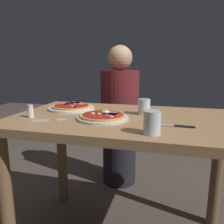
# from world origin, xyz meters

# --- Properties ---
(dining_table) EXTENTS (1.18, 0.71, 0.76)m
(dining_table) POSITION_xyz_m (0.00, 0.00, 0.63)
(dining_table) COLOR #9E754C
(dining_table) RESTS_ON ground
(pizza_foreground) EXTENTS (0.26, 0.26, 0.05)m
(pizza_foreground) POSITION_xyz_m (-0.09, -0.07, 0.77)
(pizza_foreground) COLOR silver
(pizza_foreground) RESTS_ON dining_table
(pizza_across_left) EXTENTS (0.28, 0.28, 0.03)m
(pizza_across_left) POSITION_xyz_m (-0.36, 0.12, 0.77)
(pizza_across_left) COLOR white
(pizza_across_left) RESTS_ON dining_table
(water_glass_near) EXTENTS (0.07, 0.07, 0.09)m
(water_glass_near) POSITION_xyz_m (0.17, -0.26, 0.80)
(water_glass_near) COLOR silver
(water_glass_near) RESTS_ON dining_table
(water_glass_far) EXTENTS (0.07, 0.07, 0.09)m
(water_glass_far) POSITION_xyz_m (0.09, 0.09, 0.80)
(water_glass_far) COLOR silver
(water_glass_far) RESTS_ON dining_table
(fork) EXTENTS (0.15, 0.08, 0.00)m
(fork) POSITION_xyz_m (-0.35, -0.18, 0.76)
(fork) COLOR silver
(fork) RESTS_ON dining_table
(knife) EXTENTS (0.20, 0.03, 0.01)m
(knife) POSITION_xyz_m (0.26, -0.12, 0.76)
(knife) COLOR silver
(knife) RESTS_ON dining_table
(salt_shaker) EXTENTS (0.03, 0.03, 0.07)m
(salt_shaker) POSITION_xyz_m (-0.46, -0.14, 0.79)
(salt_shaker) COLOR white
(salt_shaker) RESTS_ON dining_table
(diner_person) EXTENTS (0.32, 0.32, 1.18)m
(diner_person) POSITION_xyz_m (-0.18, 0.69, 0.56)
(diner_person) COLOR black
(diner_person) RESTS_ON ground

